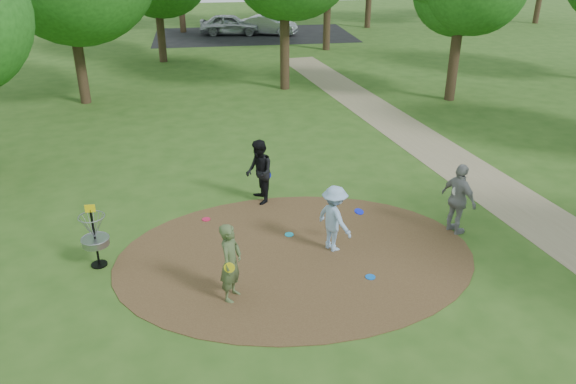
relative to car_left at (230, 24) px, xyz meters
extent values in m
plane|color=#2D5119|center=(-0.37, -30.33, -0.73)|extent=(100.00, 100.00, 0.00)
cylinder|color=#47301C|center=(-0.37, -30.33, -0.72)|extent=(8.40, 8.40, 0.02)
cube|color=#8C7A5B|center=(6.13, -28.33, -0.73)|extent=(7.55, 39.89, 0.01)
cube|color=black|center=(1.63, -0.33, -0.73)|extent=(14.00, 8.00, 0.01)
imported|color=#4A5B35|center=(-1.95, -31.75, 0.13)|extent=(0.65, 0.75, 1.72)
cylinder|color=gold|center=(-1.99, -32.01, 0.18)|extent=(0.22, 0.08, 0.22)
imported|color=#95B5DF|center=(0.57, -30.15, 0.09)|extent=(1.04, 1.22, 1.64)
cylinder|color=#0C19D4|center=(1.16, -30.14, 0.22)|extent=(0.31, 0.31, 0.08)
imported|color=black|center=(-0.89, -27.34, 0.17)|extent=(0.79, 0.96, 1.81)
cylinder|color=#0B17C8|center=(-0.67, -27.36, 0.07)|extent=(0.22, 0.06, 0.22)
imported|color=gray|center=(3.78, -29.82, 0.19)|extent=(0.81, 1.17, 1.84)
cylinder|color=silver|center=(3.66, -29.85, 0.44)|extent=(0.23, 0.12, 0.22)
cylinder|color=#1AACD2|center=(-0.38, -29.35, -0.70)|extent=(0.22, 0.22, 0.02)
cylinder|color=blue|center=(1.09, -31.49, -0.70)|extent=(0.22, 0.22, 0.02)
cylinder|color=#CA1440|center=(-2.41, -28.21, -0.70)|extent=(0.22, 0.22, 0.02)
imported|color=#9FA3A7|center=(0.00, 0.00, 0.00)|extent=(4.50, 2.29, 1.47)
imported|color=#A0A1A8|center=(2.68, -0.40, -0.05)|extent=(4.35, 2.91, 1.36)
cylinder|color=black|center=(-4.87, -30.03, -0.06)|extent=(0.05, 0.05, 1.35)
cylinder|color=black|center=(-4.87, -30.03, -0.71)|extent=(0.36, 0.36, 0.04)
cylinder|color=gray|center=(-4.87, -30.03, -0.11)|extent=(0.60, 0.60, 0.16)
torus|color=gray|center=(-4.87, -30.03, -0.03)|extent=(0.63, 0.63, 0.03)
torus|color=gray|center=(-4.87, -30.03, 0.52)|extent=(0.58, 0.58, 0.02)
cube|color=yellow|center=(-4.87, -30.03, 0.72)|extent=(0.22, 0.02, 0.18)
cylinder|color=#332316|center=(-7.37, -16.33, 1.17)|extent=(0.44, 0.44, 3.80)
cylinder|color=#332316|center=(1.63, -15.33, 1.36)|extent=(0.44, 0.44, 4.18)
cylinder|color=#332316|center=(8.63, -18.33, 1.07)|extent=(0.44, 0.44, 3.61)
cylinder|color=#332316|center=(-4.37, -8.33, 0.98)|extent=(0.44, 0.44, 3.42)
cylinder|color=#332316|center=(5.63, -6.33, 1.45)|extent=(0.44, 0.44, 4.37)
camera|label=1|loc=(-2.29, -41.42, 6.24)|focal=35.00mm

